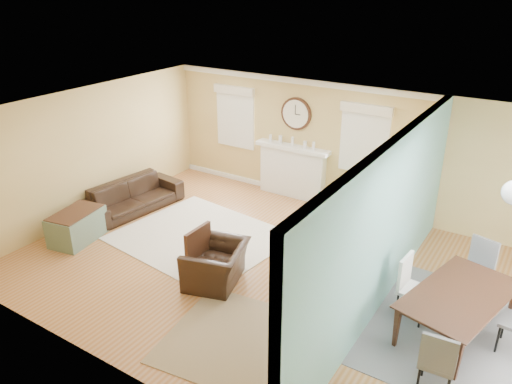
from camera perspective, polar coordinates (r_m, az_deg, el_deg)
floor at (r=8.34m, az=3.57°, el=-9.47°), size 9.00×9.00×0.00m
wall_back at (r=10.26m, az=12.00°, el=4.66°), size 9.00×0.02×2.60m
wall_front at (r=5.62m, az=-11.58°, el=-12.33°), size 9.00×0.02×2.60m
wall_left at (r=10.47m, az=-18.32°, el=4.33°), size 0.02×6.00×2.60m
ceiling at (r=7.26m, az=4.09°, el=7.98°), size 9.00×6.00×0.02m
partition at (r=7.41m, az=15.18°, el=-2.81°), size 0.17×6.00×2.60m
fireplace at (r=10.98m, az=4.17°, el=2.47°), size 1.70×0.30×1.17m
wall_clock at (r=10.66m, az=4.60°, el=8.91°), size 0.70×0.07×0.70m
window_left at (r=11.48m, az=-2.37°, el=9.05°), size 1.05×0.13×1.42m
window_right at (r=10.10m, az=12.34°, el=6.45°), size 1.05×0.13×1.42m
rug_cream at (r=9.48m, az=-6.42°, el=-5.16°), size 3.16×2.82×0.02m
rug_jute at (r=6.99m, az=-0.63°, el=-16.94°), size 2.47×2.12×0.01m
rug_grey at (r=7.66m, az=21.83°, el=-14.78°), size 2.23×2.78×0.01m
sofa at (r=10.67m, az=-13.94°, el=-0.49°), size 1.10×2.23×0.62m
eames_chair at (r=8.02m, az=-4.57°, el=-8.25°), size 1.12×1.21×0.65m
green_chair at (r=9.87m, az=9.75°, el=-2.08°), size 0.99×0.99×0.65m
trunk at (r=9.79m, az=-19.77°, el=-3.68°), size 0.78×1.10×0.58m
credenza at (r=8.61m, az=13.88°, el=-5.96°), size 0.49×1.45×0.80m
tv at (r=8.30m, az=14.23°, el=-1.75°), size 0.22×1.03×0.59m
garden_stool at (r=7.76m, az=10.30°, el=-10.63°), size 0.32×0.32×0.47m
potted_plant at (r=7.53m, az=10.54°, el=-7.92°), size 0.36×0.31×0.40m
dining_table at (r=7.48m, az=22.20°, el=-12.86°), size 1.43×2.02×0.64m
dining_chair_n at (r=8.25m, az=23.91°, el=-7.67°), size 0.51×0.51×0.93m
dining_chair_s at (r=6.40m, az=20.19°, el=-17.06°), size 0.43×0.43×0.91m
dining_chair_w at (r=7.46m, az=17.83°, el=-10.02°), size 0.46×0.46×0.95m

